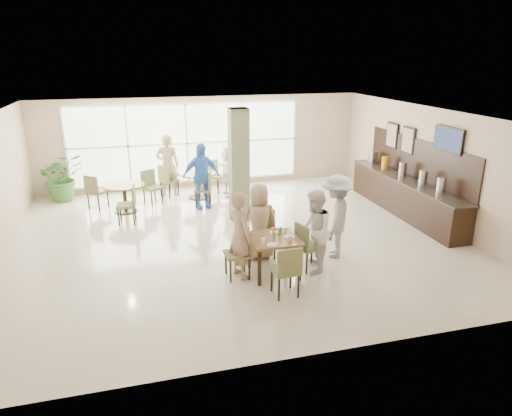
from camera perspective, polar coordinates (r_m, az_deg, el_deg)
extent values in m
plane|color=beige|center=(10.55, -2.73, -3.72)|extent=(10.00, 10.00, 0.00)
plane|color=white|center=(9.82, -2.99, 11.55)|extent=(10.00, 10.00, 0.00)
plane|color=#C4A78D|center=(14.42, -6.67, 8.15)|extent=(10.00, 0.00, 10.00)
plane|color=#C4A78D|center=(6.03, 6.29, -7.26)|extent=(10.00, 0.00, 10.00)
plane|color=#C4A78D|center=(12.13, 21.01, 5.00)|extent=(0.00, 9.00, 9.00)
plane|color=silver|center=(14.33, -8.65, 8.00)|extent=(7.00, 0.00, 7.00)
cube|color=#6E7A55|center=(11.31, -2.16, 5.32)|extent=(0.45, 0.45, 2.80)
cube|color=brown|center=(8.60, 2.25, -3.86)|extent=(0.92, 0.92, 0.05)
cube|color=black|center=(8.32, 0.43, -7.51)|extent=(0.06, 0.06, 0.70)
cube|color=black|center=(8.53, 5.50, -6.88)|extent=(0.06, 0.06, 0.70)
cube|color=black|center=(9.00, -0.88, -5.39)|extent=(0.06, 0.06, 0.70)
cube|color=black|center=(9.20, 3.83, -4.87)|extent=(0.06, 0.06, 0.70)
cylinder|color=brown|center=(12.54, -16.21, 2.76)|extent=(1.07, 1.07, 0.04)
cylinder|color=black|center=(12.65, -16.06, 1.13)|extent=(0.10, 0.10, 0.71)
cylinder|color=black|center=(12.75, -15.92, -0.32)|extent=(0.60, 0.60, 0.03)
cylinder|color=brown|center=(13.33, -7.28, 4.29)|extent=(1.06, 1.06, 0.04)
cylinder|color=black|center=(13.42, -7.22, 2.74)|extent=(0.10, 0.10, 0.71)
cylinder|color=black|center=(13.52, -7.16, 1.36)|extent=(0.60, 0.60, 0.03)
cylinder|color=white|center=(8.83, 3.63, -2.74)|extent=(0.08, 0.08, 0.10)
cylinder|color=white|center=(8.44, 4.26, -3.79)|extent=(0.08, 0.08, 0.10)
cylinder|color=white|center=(8.30, 0.92, -4.13)|extent=(0.08, 0.08, 0.10)
cylinder|color=white|center=(8.26, 2.03, -4.60)|extent=(0.20, 0.20, 0.01)
cylinder|color=white|center=(8.80, 2.37, -3.07)|extent=(0.20, 0.20, 0.01)
cylinder|color=white|center=(8.61, 4.13, -3.62)|extent=(0.20, 0.20, 0.01)
cylinder|color=#99B27F|center=(8.57, 2.26, -3.33)|extent=(0.07, 0.07, 0.12)
sphere|color=orange|center=(8.53, 2.46, -2.63)|extent=(0.07, 0.07, 0.07)
sphere|color=orange|center=(8.54, 2.12, -2.59)|extent=(0.07, 0.07, 0.07)
sphere|color=orange|center=(8.50, 2.23, -2.72)|extent=(0.07, 0.07, 0.07)
cube|color=green|center=(8.69, 3.02, -2.90)|extent=(0.09, 0.08, 0.15)
cube|color=black|center=(12.58, 18.03, 1.30)|extent=(0.60, 4.60, 0.90)
cube|color=black|center=(12.46, 18.24, 3.36)|extent=(0.64, 4.70, 0.04)
cube|color=black|center=(12.49, 19.61, 5.77)|extent=(0.04, 4.60, 1.00)
cylinder|color=silver|center=(11.30, 22.13, 2.55)|extent=(0.20, 0.20, 0.40)
cylinder|color=silver|center=(11.84, 20.15, 3.49)|extent=(0.20, 0.20, 0.40)
cylinder|color=silver|center=(12.57, 17.86, 4.57)|extent=(0.20, 0.20, 0.40)
cylinder|color=orange|center=(13.31, 15.81, 5.44)|extent=(0.18, 0.18, 0.36)
cube|color=silver|center=(13.90, 14.37, 6.12)|extent=(0.18, 0.30, 0.36)
cube|color=black|center=(11.48, 22.92, 7.88)|extent=(0.06, 1.00, 0.58)
cube|color=#7F99CC|center=(11.46, 22.82, 7.88)|extent=(0.01, 0.92, 0.50)
cube|color=black|center=(12.81, 18.49, 8.03)|extent=(0.04, 0.55, 0.70)
cube|color=brown|center=(12.80, 18.40, 8.03)|extent=(0.01, 0.47, 0.62)
cube|color=black|center=(13.48, 16.66, 8.70)|extent=(0.04, 0.55, 0.70)
cube|color=brown|center=(13.47, 16.57, 8.70)|extent=(0.01, 0.47, 0.62)
imported|color=#3B712D|center=(14.15, -23.07, 3.57)|extent=(1.55, 1.55, 1.36)
imported|color=tan|center=(8.46, -2.03, -3.35)|extent=(0.58, 0.72, 1.69)
imported|color=tan|center=(9.25, 0.40, -1.72)|extent=(0.79, 0.46, 1.58)
imported|color=white|center=(8.76, 7.27, -2.92)|extent=(0.86, 0.96, 1.63)
imported|color=#9B9B9E|center=(9.47, 9.95, -1.04)|extent=(1.12, 1.29, 1.74)
imported|color=#467ED2|center=(12.39, -6.88, 3.97)|extent=(1.15, 0.81, 1.79)
imported|color=white|center=(13.48, -3.48, 4.66)|extent=(0.73, 1.44, 1.50)
imported|color=tan|center=(13.67, -10.97, 5.28)|extent=(0.70, 0.49, 1.84)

